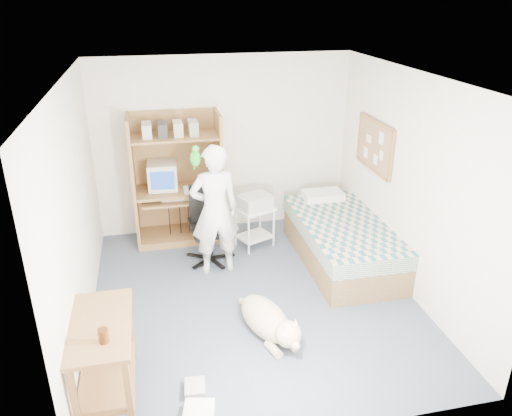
% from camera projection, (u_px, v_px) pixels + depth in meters
% --- Properties ---
extents(floor, '(4.00, 4.00, 0.00)m').
position_uv_depth(floor, '(254.00, 297.00, 5.78)').
color(floor, '#434D5B').
rests_on(floor, ground).
extents(wall_back, '(3.60, 0.02, 2.50)m').
position_uv_depth(wall_back, '(224.00, 145.00, 7.07)').
color(wall_back, silver).
rests_on(wall_back, floor).
extents(wall_right, '(0.02, 4.00, 2.50)m').
position_uv_depth(wall_right, '(409.00, 185.00, 5.63)').
color(wall_right, silver).
rests_on(wall_right, floor).
extents(wall_left, '(0.02, 4.00, 2.50)m').
position_uv_depth(wall_left, '(76.00, 213.00, 4.93)').
color(wall_left, silver).
rests_on(wall_left, floor).
extents(ceiling, '(3.60, 4.00, 0.02)m').
position_uv_depth(ceiling, '(253.00, 78.00, 4.78)').
color(ceiling, white).
rests_on(ceiling, wall_back).
extents(computer_hutch, '(1.20, 0.63, 1.80)m').
position_uv_depth(computer_hutch, '(178.00, 184.00, 6.87)').
color(computer_hutch, brown).
rests_on(computer_hutch, floor).
extents(bed, '(1.02, 2.02, 0.66)m').
position_uv_depth(bed, '(341.00, 240.00, 6.47)').
color(bed, brown).
rests_on(bed, floor).
extents(side_desk, '(0.50, 1.00, 0.75)m').
position_uv_depth(side_desk, '(104.00, 349.00, 4.21)').
color(side_desk, brown).
rests_on(side_desk, floor).
extents(corkboard, '(0.04, 0.94, 0.66)m').
position_uv_depth(corkboard, '(375.00, 146.00, 6.35)').
color(corkboard, olive).
rests_on(corkboard, wall_right).
extents(office_chair, '(0.56, 0.56, 0.99)m').
position_uv_depth(office_chair, '(209.00, 235.00, 6.47)').
color(office_chair, black).
rests_on(office_chair, floor).
extents(person, '(0.64, 0.45, 1.65)m').
position_uv_depth(person, '(215.00, 210.00, 6.02)').
color(person, white).
rests_on(person, floor).
extents(parrot, '(0.12, 0.21, 0.33)m').
position_uv_depth(parrot, '(195.00, 157.00, 5.72)').
color(parrot, '#148D22').
rests_on(parrot, person).
extents(dog, '(0.58, 1.11, 0.43)m').
position_uv_depth(dog, '(268.00, 320.00, 5.07)').
color(dog, '#CFB18A').
rests_on(dog, floor).
extents(printer_cart, '(0.58, 0.53, 0.57)m').
position_uv_depth(printer_cart, '(255.00, 221.00, 6.81)').
color(printer_cart, white).
rests_on(printer_cart, floor).
extents(printer, '(0.51, 0.46, 0.18)m').
position_uv_depth(printer, '(255.00, 202.00, 6.70)').
color(printer, '#B6B6B1').
rests_on(printer, printer_cart).
extents(crt_monitor, '(0.41, 0.43, 0.37)m').
position_uv_depth(crt_monitor, '(162.00, 175.00, 6.78)').
color(crt_monitor, beige).
rests_on(crt_monitor, computer_hutch).
extents(keyboard, '(0.46, 0.18, 0.03)m').
position_uv_depth(keyboard, '(179.00, 198.00, 6.79)').
color(keyboard, beige).
rests_on(keyboard, computer_hutch).
extents(pencil_cup, '(0.08, 0.08, 0.12)m').
position_uv_depth(pencil_cup, '(201.00, 184.00, 6.85)').
color(pencil_cup, yellow).
rests_on(pencil_cup, computer_hutch).
extents(drink_glass, '(0.08, 0.08, 0.12)m').
position_uv_depth(drink_glass, '(104.00, 336.00, 3.87)').
color(drink_glass, '#40200A').
rests_on(drink_glass, side_desk).
extents(floor_box_a, '(0.29, 0.25, 0.10)m').
position_uv_depth(floor_box_a, '(199.00, 411.00, 4.16)').
color(floor_box_a, white).
rests_on(floor_box_a, floor).
extents(floor_box_b, '(0.20, 0.24, 0.08)m').
position_uv_depth(floor_box_b, '(195.00, 389.00, 4.41)').
color(floor_box_b, '#AFAEAA').
rests_on(floor_box_b, floor).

